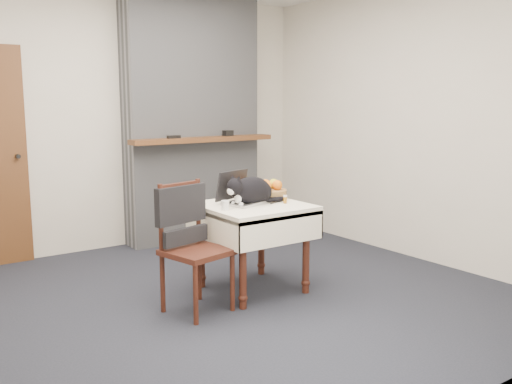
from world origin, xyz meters
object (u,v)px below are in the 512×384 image
side_table (253,218)px  laptop (240,195)px  cat (252,191)px  cream_jar (225,205)px  chair (188,229)px  fruit_basket (269,191)px  pill_bottle (285,199)px

side_table → laptop: 0.21m
laptop → cat: bearing=-80.3°
cream_jar → chair: size_ratio=0.08×
fruit_basket → cat: bearing=-156.4°
cream_jar → laptop: bearing=34.1°
side_table → pill_bottle: 0.30m
laptop → cat: 0.11m
cream_jar → pill_bottle: size_ratio=1.08×
fruit_basket → chair: bearing=-168.2°
laptop → cream_jar: 0.30m
cream_jar → chair: chair is taller
cat → pill_bottle: 0.28m
laptop → pill_bottle: 0.36m
pill_bottle → chair: bearing=176.5°
cream_jar → chair: bearing=179.2°
cat → chair: bearing=177.3°
cat → cream_jar: bearing=-175.1°
side_table → cat: (-0.00, 0.01, 0.22)m
side_table → cream_jar: (-0.30, -0.07, 0.15)m
laptop → cat: laptop is taller
side_table → laptop: (-0.05, 0.10, 0.18)m
cream_jar → fruit_basket: bearing=18.6°
cat → fruit_basket: 0.28m
side_table → pill_bottle: pill_bottle is taller
side_table → cat: size_ratio=1.49×
fruit_basket → chair: (-0.87, -0.18, -0.17)m
fruit_basket → laptop: bearing=-176.5°
pill_bottle → side_table: bearing=154.0°
laptop → chair: bearing=178.2°
chair → side_table: bearing=-6.6°
cat → cream_jar: size_ratio=7.41×
side_table → fruit_basket: (0.25, 0.12, 0.18)m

